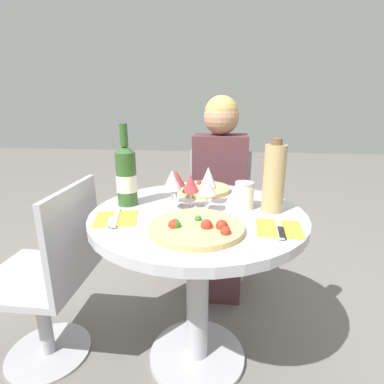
{
  "coord_description": "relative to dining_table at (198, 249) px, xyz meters",
  "views": [
    {
      "loc": [
        0.1,
        -1.1,
        1.14
      ],
      "look_at": [
        -0.02,
        -0.07,
        0.82
      ],
      "focal_mm": 28.0,
      "sensor_mm": 36.0,
      "label": 1
    }
  ],
  "objects": [
    {
      "name": "ground_plane",
      "position": [
        0.0,
        0.0,
        -0.56
      ],
      "size": [
        12.0,
        12.0,
        0.0
      ],
      "primitive_type": "plane",
      "color": "slate",
      "rests_on": "ground"
    },
    {
      "name": "dining_table",
      "position": [
        0.0,
        0.0,
        0.0
      ],
      "size": [
        0.84,
        0.84,
        0.72
      ],
      "color": "#B2B2B7",
      "rests_on": "ground_plane"
    },
    {
      "name": "chair_behind_diner",
      "position": [
        0.07,
        0.8,
        -0.16
      ],
      "size": [
        0.42,
        0.42,
        0.82
      ],
      "rotation": [
        0.0,
        0.0,
        3.14
      ],
      "color": "#ADADB2",
      "rests_on": "ground_plane"
    },
    {
      "name": "seated_diner",
      "position": [
        0.07,
        0.66,
        -0.01
      ],
      "size": [
        0.33,
        0.45,
        1.17
      ],
      "rotation": [
        0.0,
        0.0,
        3.14
      ],
      "color": "#512D33",
      "rests_on": "ground_plane"
    },
    {
      "name": "chair_empty_side",
      "position": [
        -0.63,
        -0.05,
        -0.16
      ],
      "size": [
        0.42,
        0.42,
        0.82
      ],
      "rotation": [
        0.0,
        0.0,
        1.57
      ],
      "color": "#ADADB2",
      "rests_on": "ground_plane"
    },
    {
      "name": "pizza_large",
      "position": [
        0.01,
        -0.18,
        0.18
      ],
      "size": [
        0.32,
        0.32,
        0.05
      ],
      "color": "#DBB26B",
      "rests_on": "dining_table"
    },
    {
      "name": "pizza_small_far",
      "position": [
        0.0,
        0.28,
        0.18
      ],
      "size": [
        0.26,
        0.26,
        0.05
      ],
      "color": "#DBB26B",
      "rests_on": "dining_table"
    },
    {
      "name": "wine_bottle",
      "position": [
        -0.3,
        0.05,
        0.29
      ],
      "size": [
        0.08,
        0.08,
        0.33
      ],
      "color": "#2D5623",
      "rests_on": "dining_table"
    },
    {
      "name": "tall_carafe",
      "position": [
        0.29,
        0.04,
        0.3
      ],
      "size": [
        0.08,
        0.08,
        0.29
      ],
      "color": "tan",
      "rests_on": "dining_table"
    },
    {
      "name": "sugar_shaker",
      "position": [
        0.18,
        0.06,
        0.22
      ],
      "size": [
        0.08,
        0.08,
        0.11
      ],
      "color": "silver",
      "rests_on": "dining_table"
    },
    {
      "name": "wine_glass_front_right",
      "position": [
        0.03,
        -0.0,
        0.26
      ],
      "size": [
        0.07,
        0.07,
        0.14
      ],
      "color": "silver",
      "rests_on": "dining_table"
    },
    {
      "name": "wine_glass_front_left",
      "position": [
        -0.1,
        -0.0,
        0.29
      ],
      "size": [
        0.07,
        0.07,
        0.16
      ],
      "color": "silver",
      "rests_on": "dining_table"
    },
    {
      "name": "wine_glass_center",
      "position": [
        -0.03,
        0.04,
        0.26
      ],
      "size": [
        0.07,
        0.07,
        0.14
      ],
      "color": "silver",
      "rests_on": "dining_table"
    },
    {
      "name": "wine_glass_back_left",
      "position": [
        -0.1,
        0.09,
        0.27
      ],
      "size": [
        0.08,
        0.08,
        0.14
      ],
      "color": "silver",
      "rests_on": "dining_table"
    },
    {
      "name": "wine_glass_back_right",
      "position": [
        0.03,
        0.09,
        0.28
      ],
      "size": [
        0.07,
        0.07,
        0.16
      ],
      "color": "silver",
      "rests_on": "dining_table"
    },
    {
      "name": "place_setting_left",
      "position": [
        -0.29,
        -0.12,
        0.17
      ],
      "size": [
        0.18,
        0.19,
        0.01
      ],
      "color": "yellow",
      "rests_on": "dining_table"
    },
    {
      "name": "place_setting_right",
      "position": [
        0.29,
        -0.14,
        0.17
      ],
      "size": [
        0.16,
        0.19,
        0.01
      ],
      "color": "yellow",
      "rests_on": "dining_table"
    }
  ]
}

